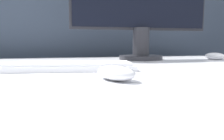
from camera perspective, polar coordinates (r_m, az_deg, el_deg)
partition_panel at (r=1.41m, az=-9.17°, el=-3.39°), size 5.00×0.03×1.19m
computer_mouse_near at (r=0.47m, az=0.95°, el=-0.68°), size 0.10×0.12×0.03m
keyboard at (r=0.66m, az=-10.74°, el=0.93°), size 0.39×0.17×0.02m
monitor at (r=1.10m, az=7.70°, el=16.86°), size 0.69×0.21×0.49m
computer_mouse_far at (r=1.19m, az=25.29°, el=3.31°), size 0.09×0.12×0.03m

